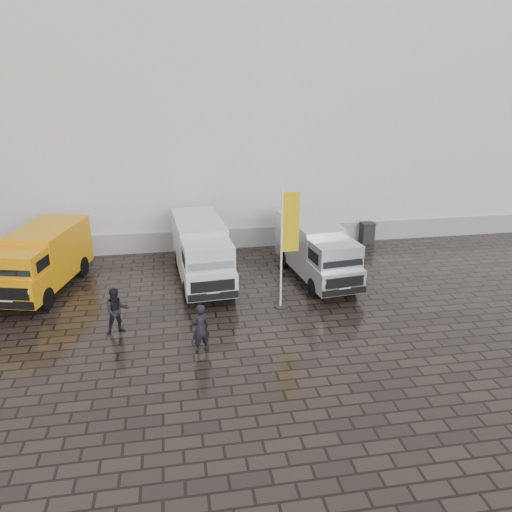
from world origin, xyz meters
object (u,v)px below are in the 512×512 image
at_px(person_front, 201,328).
at_px(person_tent, 117,311).
at_px(van_silver, 316,252).
at_px(wheelie_bin, 367,233).
at_px(van_yellow, 41,262).
at_px(van_white, 202,253).
at_px(flagpole, 286,243).

bearing_deg(person_front, person_tent, -53.76).
xyz_separation_m(van_silver, wheelie_bin, (3.93, 4.10, -0.64)).
height_order(van_yellow, van_white, van_white).
distance_m(wheelie_bin, person_front, 13.06).
distance_m(van_yellow, van_silver, 11.20).
bearing_deg(person_tent, wheelie_bin, 15.73).
bearing_deg(van_silver, van_white, 167.27).
height_order(van_yellow, flagpole, flagpole).
height_order(van_yellow, wheelie_bin, van_yellow).
bearing_deg(van_white, wheelie_bin, 18.42).
xyz_separation_m(person_front, person_tent, (-2.68, 1.69, -0.00)).
bearing_deg(van_white, person_tent, -131.85).
xyz_separation_m(van_yellow, wheelie_bin, (15.11, 3.45, -0.67)).
distance_m(van_white, van_silver, 4.83).
relative_size(wheelie_bin, person_front, 0.67).
bearing_deg(person_tent, person_front, -49.17).
bearing_deg(person_tent, flagpole, -7.31).
relative_size(van_yellow, flagpole, 1.15).
height_order(van_white, wheelie_bin, van_white).
xyz_separation_m(van_silver, person_front, (-5.25, -5.19, -0.37)).
height_order(van_white, person_tent, van_white).
distance_m(flagpole, person_tent, 6.35).
bearing_deg(flagpole, van_silver, 52.48).
height_order(wheelie_bin, person_front, person_front).
distance_m(flagpole, person_front, 4.63).
distance_m(van_white, person_tent, 5.11).
height_order(van_white, flagpole, flagpole).
distance_m(van_silver, wheelie_bin, 5.71).
distance_m(van_silver, person_front, 7.39).
height_order(flagpole, wheelie_bin, flagpole).
height_order(flagpole, person_tent, flagpole).
relative_size(van_white, wheelie_bin, 5.27).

